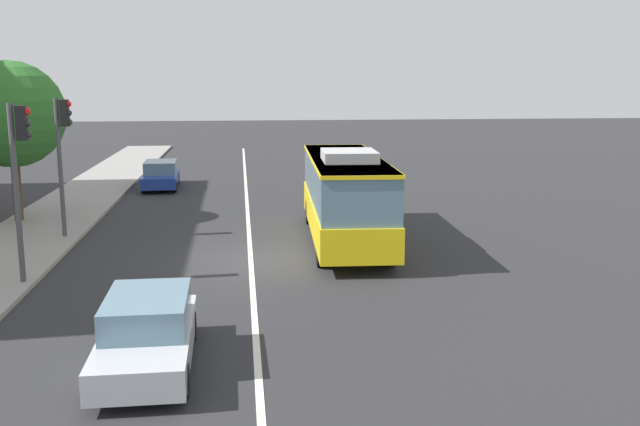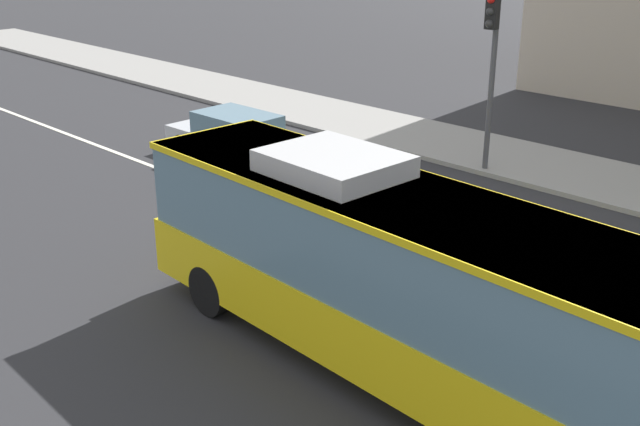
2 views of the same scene
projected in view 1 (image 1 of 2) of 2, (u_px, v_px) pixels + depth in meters
The scene contains 8 objects.
ground_plane at pixel (251, 259), 23.35m from camera, with size 160.00×160.00×0.00m, color #28282B.
lane_centre_line at pixel (251, 259), 23.35m from camera, with size 76.00×0.16×0.01m, color silver.
transit_bus at pixel (345, 193), 25.49m from camera, with size 10.10×2.93×3.46m.
sedan_silver at pixel (147, 332), 14.55m from camera, with size 4.53×1.87×1.46m.
sedan_blue at pixel (161, 175), 38.44m from camera, with size 4.56×1.96×1.46m.
traffic_light_near_corner at pixel (20, 162), 19.69m from camera, with size 0.35×0.62×5.20m.
traffic_light_mid_block at pixel (63, 143), 25.54m from camera, with size 0.32×0.62×5.20m.
street_tree_kerbside_left at pixel (11, 114), 28.38m from camera, with size 4.27×4.27×6.60m.
Camera 1 is at (-22.77, 0.27, 5.84)m, focal length 39.78 mm.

